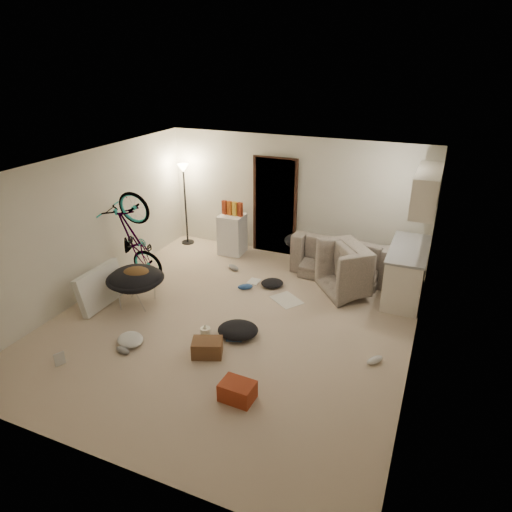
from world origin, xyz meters
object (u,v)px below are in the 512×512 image
at_px(tv_box, 101,287).
at_px(juicer, 205,332).
at_px(saucer_chair, 136,283).
at_px(bicycle, 136,257).
at_px(floor_lamp, 184,187).
at_px(drink_case_b, 237,391).
at_px(kitchen_counter, 406,273).
at_px(mini_fridge, 232,234).
at_px(drink_case_a, 207,348).
at_px(sofa, 344,260).
at_px(armchair, 361,273).

relative_size(tv_box, juicer, 4.55).
height_order(saucer_chair, tv_box, saucer_chair).
bearing_deg(juicer, bicycle, 150.31).
bearing_deg(floor_lamp, drink_case_b, -52.58).
xyz_separation_m(floor_lamp, juicer, (2.21, -3.19, -1.22)).
bearing_deg(bicycle, drink_case_b, -126.32).
bearing_deg(drink_case_b, saucer_chair, 153.08).
distance_m(kitchen_counter, mini_fridge, 3.68).
distance_m(tv_box, drink_case_a, 2.44).
height_order(sofa, mini_fridge, mini_fridge).
bearing_deg(bicycle, tv_box, 179.34).
relative_size(kitchen_counter, drink_case_b, 3.58).
bearing_deg(juicer, kitchen_counter, 44.12).
height_order(mini_fridge, saucer_chair, mini_fridge).
relative_size(sofa, tv_box, 1.94).
distance_m(mini_fridge, saucer_chair, 2.72).
height_order(saucer_chair, drink_case_b, saucer_chair).
bearing_deg(bicycle, juicer, -120.35).
xyz_separation_m(drink_case_a, drink_case_b, (0.79, -0.66, 0.00)).
xyz_separation_m(kitchen_counter, sofa, (-1.19, 0.45, -0.15)).
bearing_deg(tv_box, juicer, -5.53).
xyz_separation_m(kitchen_counter, mini_fridge, (-3.64, 0.55, -0.01)).
bearing_deg(armchair, drink_case_a, 112.01).
height_order(kitchen_counter, sofa, kitchen_counter).
bearing_deg(sofa, drink_case_b, 87.68).
bearing_deg(drink_case_b, juicer, 137.16).
xyz_separation_m(kitchen_counter, tv_box, (-4.73, -2.35, -0.11)).
distance_m(kitchen_counter, juicer, 3.66).
bearing_deg(floor_lamp, tv_box, -88.09).
height_order(floor_lamp, armchair, floor_lamp).
bearing_deg(drink_case_b, mini_fridge, 119.15).
relative_size(bicycle, juicer, 8.22).
bearing_deg(mini_fridge, sofa, -3.76).
distance_m(mini_fridge, juicer, 3.27).
bearing_deg(saucer_chair, mini_fridge, 78.91).
height_order(tv_box, juicer, tv_box).
relative_size(armchair, saucer_chair, 1.07).
bearing_deg(drink_case_a, kitchen_counter, 29.31).
distance_m(sofa, drink_case_a, 3.59).
bearing_deg(juicer, armchair, 52.66).
xyz_separation_m(kitchen_counter, juicer, (-2.62, -2.54, -0.35)).
relative_size(drink_case_b, juicer, 1.89).
height_order(kitchen_counter, bicycle, bicycle).
bearing_deg(floor_lamp, sofa, -3.14).
bearing_deg(kitchen_counter, drink_case_a, -128.99).
relative_size(tv_box, drink_case_a, 2.38).
relative_size(mini_fridge, juicer, 3.85).
bearing_deg(sofa, juicer, 67.74).
relative_size(floor_lamp, drink_case_a, 4.26).
bearing_deg(drink_case_b, drink_case_a, 142.69).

